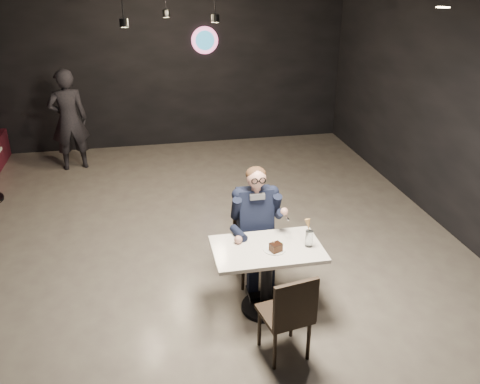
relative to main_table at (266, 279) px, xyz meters
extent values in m
plane|color=gray|center=(-0.65, 1.04, -0.38)|extent=(9.00, 9.00, 0.00)
cube|color=black|center=(-0.65, 3.04, 2.51)|extent=(1.40, 1.20, 0.36)
cube|color=silver|center=(0.00, 0.00, 0.00)|extent=(1.10, 0.70, 0.75)
cube|color=black|center=(0.00, 0.55, 0.09)|extent=(0.42, 0.46, 0.92)
cube|color=black|center=(0.00, -0.67, 0.09)|extent=(0.50, 0.53, 0.92)
cube|color=black|center=(0.00, 0.55, 0.34)|extent=(0.60, 0.80, 1.44)
cylinder|color=white|center=(0.06, -0.06, 0.38)|extent=(0.22, 0.22, 0.01)
cube|color=black|center=(0.06, -0.10, 0.43)|extent=(0.13, 0.12, 0.08)
ellipsoid|color=green|center=(0.10, -0.10, 0.47)|extent=(0.06, 0.04, 0.01)
cylinder|color=silver|center=(0.41, -0.06, 0.46)|extent=(0.08, 0.08, 0.17)
cone|color=tan|center=(0.40, -0.04, 0.61)|extent=(0.07, 0.07, 0.12)
imported|color=black|center=(-2.36, 4.57, 0.50)|extent=(0.71, 0.53, 1.75)
camera|label=1|loc=(-1.13, -4.25, 3.00)|focal=38.00mm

